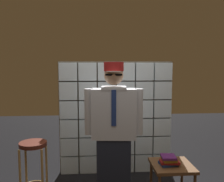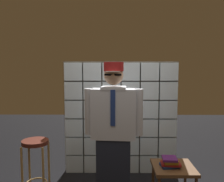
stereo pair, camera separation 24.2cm
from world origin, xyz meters
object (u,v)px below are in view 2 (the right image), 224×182
Objects in this scene: standing_person at (114,132)px; bar_stool at (36,156)px; side_table at (173,171)px; book_stack at (170,162)px.

standing_person reaches higher than bar_stool.
bar_stool is at bearing 179.47° from standing_person.
book_stack reaches higher than side_table.
standing_person is 2.23× the size of bar_stool.
bar_stool is (-1.01, 0.09, -0.34)m from standing_person.
bar_stool is at bearing 178.55° from side_table.
standing_person is 1.07m from bar_stool.
side_table is 2.04× the size of book_stack.
standing_person reaches higher than side_table.
standing_person is at bearing -178.80° from book_stack.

